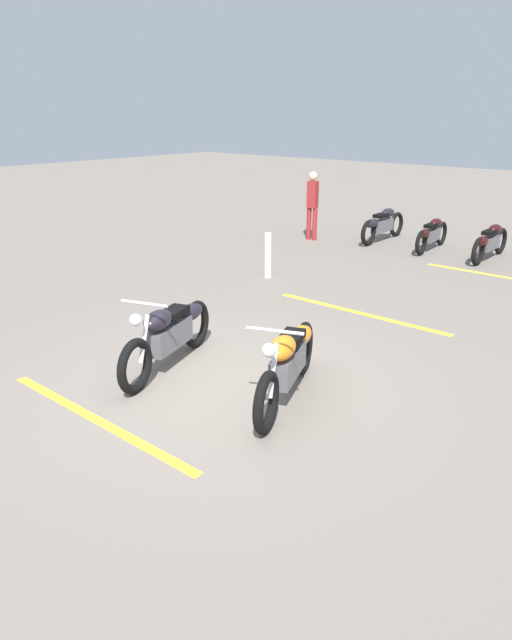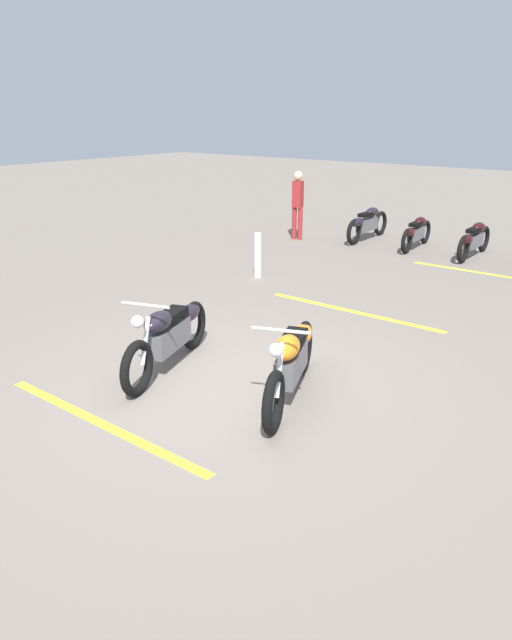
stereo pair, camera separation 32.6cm
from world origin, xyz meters
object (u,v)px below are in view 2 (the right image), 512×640
at_px(motorcycle_bright_foreground, 291,360).
at_px(motorcycle_row_far_right, 367,223).
at_px(motorcycle_row_center, 474,239).
at_px(motorcycle_dark_foreground, 169,334).
at_px(bollard_post, 258,255).
at_px(bystander_secondary, 298,202).
at_px(motorcycle_row_right, 416,232).

xyz_separation_m(motorcycle_bright_foreground, motorcycle_row_far_right, (8.49, 3.50, -0.03)).
bearing_deg(motorcycle_row_center, motorcycle_bright_foreground, -175.70).
bearing_deg(motorcycle_dark_foreground, bollard_post, -175.37).
bearing_deg(bystander_secondary, motorcycle_bright_foreground, -153.57).
distance_m(motorcycle_bright_foreground, motorcycle_row_right, 8.57).
xyz_separation_m(motorcycle_row_center, motorcycle_row_far_right, (0.25, 2.80, 0.02)).
bearing_deg(bollard_post, motorcycle_dark_foreground, -156.82).
xyz_separation_m(motorcycle_bright_foreground, bollard_post, (3.94, 3.51, -0.02)).
bearing_deg(motorcycle_dark_foreground, motorcycle_row_center, 154.67).
height_order(motorcycle_bright_foreground, motorcycle_row_right, motorcycle_bright_foreground).
distance_m(motorcycle_dark_foreground, bystander_secondary, 8.44).
height_order(motorcycle_row_right, motorcycle_row_far_right, motorcycle_row_far_right).
xyz_separation_m(motorcycle_dark_foreground, motorcycle_row_far_right, (8.75, 1.79, -0.03)).
height_order(motorcycle_dark_foreground, motorcycle_row_center, motorcycle_dark_foreground).
distance_m(motorcycle_row_right, bystander_secondary, 3.04).
bearing_deg(bystander_secondary, motorcycle_dark_foreground, -164.32).
bearing_deg(motorcycle_row_right, motorcycle_row_center, -97.45).
height_order(motorcycle_row_center, motorcycle_row_far_right, motorcycle_row_far_right).
relative_size(motorcycle_row_far_right, bollard_post, 2.38).
xyz_separation_m(motorcycle_row_right, bollard_post, (-4.36, 1.41, 0.05)).
distance_m(motorcycle_row_center, bollard_post, 5.13).
relative_size(motorcycle_row_right, bystander_secondary, 1.12).
xyz_separation_m(motorcycle_row_center, motorcycle_row_right, (0.07, 1.40, -0.02)).
bearing_deg(motorcycle_row_center, bystander_secondary, 99.16).
distance_m(motorcycle_bright_foreground, motorcycle_row_far_right, 9.18).
xyz_separation_m(motorcycle_row_far_right, bystander_secondary, (-0.98, 1.47, 0.52)).
xyz_separation_m(motorcycle_bright_foreground, motorcycle_row_right, (8.31, 2.10, -0.07)).
distance_m(motorcycle_bright_foreground, motorcycle_dark_foreground, 1.73).
bearing_deg(motorcycle_row_center, bollard_post, 146.23).
relative_size(motorcycle_bright_foreground, motorcycle_dark_foreground, 0.98).
xyz_separation_m(motorcycle_dark_foreground, bystander_secondary, (7.77, 3.26, 0.49)).
relative_size(bystander_secondary, bollard_post, 1.92).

